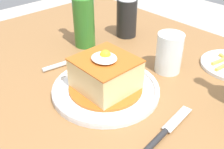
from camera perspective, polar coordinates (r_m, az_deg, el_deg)
The scene contains 8 objects.
dining_table at distance 0.74m, azimuth 5.34°, elevation -9.85°, with size 1.28×0.83×0.77m.
main_plate at distance 0.64m, azimuth -1.32°, elevation -2.99°, with size 0.25×0.25×0.02m.
sandwich_meal at distance 0.62m, azimuth -1.38°, elevation 0.00°, with size 0.17×0.17×0.10m.
fork at distance 0.75m, azimuth -10.41°, elevation 2.21°, with size 0.04×0.14×0.01m.
knife at distance 0.54m, azimuth 10.54°, elevation -12.40°, with size 0.03×0.17×0.01m.
soda_can at distance 0.90m, azimuth 3.12°, elevation 11.88°, with size 0.07×0.07×0.12m.
beer_bottle_green_far at distance 0.82m, azimuth -6.05°, elevation 12.48°, with size 0.06×0.06×0.27m.
drinking_glass at distance 0.72m, azimuth 11.97°, elevation 3.97°, with size 0.07×0.07×0.10m.
Camera 1 is at (0.35, -0.42, 1.16)m, focal length 43.18 mm.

